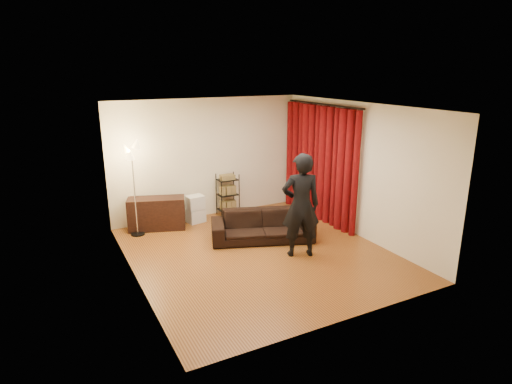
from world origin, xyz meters
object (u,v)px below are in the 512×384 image
storage_boxes (196,209)px  sofa (262,226)px  media_cabinet (157,213)px  floor_lamp (134,191)px  person (301,205)px  wire_shelf (228,194)px

storage_boxes → sofa: bearing=-62.1°
sofa → storage_boxes: bearing=138.1°
media_cabinet → floor_lamp: (-0.45, -0.15, 0.61)m
sofa → person: bearing=-54.1°
sofa → media_cabinet: (-1.71, 1.58, 0.05)m
floor_lamp → media_cabinet: bearing=18.2°
media_cabinet → storage_boxes: 0.88m
storage_boxes → wire_shelf: wire_shelf is taller
sofa → media_cabinet: 2.33m
floor_lamp → storage_boxes: bearing=6.7°
person → storage_boxes: 2.84m
media_cabinet → floor_lamp: 0.77m
person → floor_lamp: person is taller
media_cabinet → floor_lamp: floor_lamp is taller
sofa → person: person is taller
media_cabinet → wire_shelf: size_ratio=1.21×
media_cabinet → wire_shelf: wire_shelf is taller
person → storage_boxes: size_ratio=3.08×
sofa → media_cabinet: media_cabinet is taller
person → storage_boxes: bearing=-46.7°
person → storage_boxes: person is taller
person → media_cabinet: person is taller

